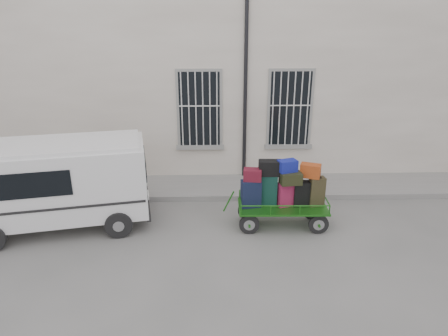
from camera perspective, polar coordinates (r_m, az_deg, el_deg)
ground at (r=9.96m, az=-1.41°, el=-8.12°), size 80.00×80.00×0.00m
building at (r=14.34m, az=-1.65°, el=13.46°), size 24.00×5.15×6.00m
sidewalk at (r=11.91m, az=-1.48°, el=-2.70°), size 24.00×1.70×0.15m
luggage_cart at (r=9.62m, az=8.25°, el=-3.39°), size 2.50×1.01×1.70m
van at (r=10.21m, az=-22.78°, el=-1.59°), size 4.44×2.52×2.11m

